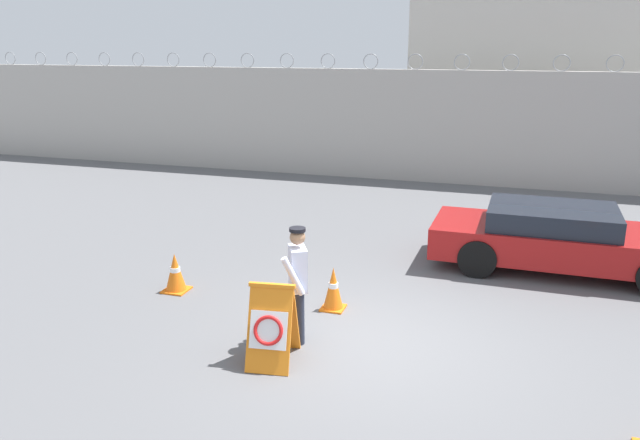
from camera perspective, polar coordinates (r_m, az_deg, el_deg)
ground_plane at (r=8.98m, az=4.49°, el=-11.34°), size 90.00×90.00×0.00m
perimeter_wall at (r=19.18m, az=12.51°, el=8.25°), size 36.00×0.30×3.81m
building_block at (r=24.93m, az=19.21°, el=12.28°), size 8.27×7.79×5.84m
barricade_sign at (r=8.32m, az=-4.41°, el=-9.46°), size 0.68×0.88×1.10m
security_guard at (r=8.71m, az=-2.06°, el=-5.49°), size 0.39×0.66×1.68m
traffic_cone_near at (r=10.94m, az=-13.09°, el=-4.71°), size 0.41×0.41×0.67m
traffic_cone_far at (r=9.96m, az=1.22°, el=-6.29°), size 0.37×0.37×0.70m
parked_car_rear_sedan at (r=12.38m, az=21.16°, el=-1.55°), size 4.76×1.98×1.21m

